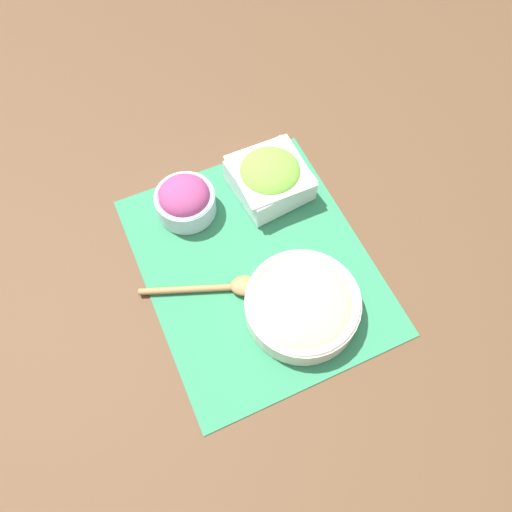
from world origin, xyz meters
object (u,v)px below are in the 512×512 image
(onion_bowl, at_px, (185,200))
(cucumber_bowl, at_px, (302,304))
(wooden_spoon, at_px, (224,287))
(lettuce_bowl, at_px, (270,177))

(onion_bowl, bearing_deg, cucumber_bowl, -159.05)
(cucumber_bowl, height_order, wooden_spoon, cucumber_bowl)
(lettuce_bowl, bearing_deg, wooden_spoon, 134.56)
(cucumber_bowl, bearing_deg, wooden_spoon, 48.76)
(cucumber_bowl, height_order, onion_bowl, onion_bowl)
(lettuce_bowl, distance_m, onion_bowl, 0.17)
(onion_bowl, distance_m, wooden_spoon, 0.19)
(wooden_spoon, bearing_deg, cucumber_bowl, -131.24)
(cucumber_bowl, height_order, lettuce_bowl, lettuce_bowl)
(onion_bowl, height_order, wooden_spoon, onion_bowl)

